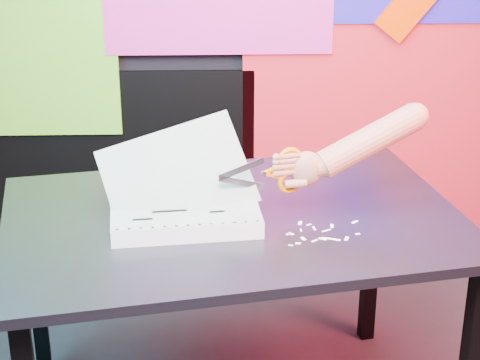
{
  "coord_description": "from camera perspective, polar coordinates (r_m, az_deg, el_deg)",
  "views": [
    {
      "loc": [
        -0.26,
        -1.87,
        1.74
      ],
      "look_at": [
        -0.2,
        0.25,
        0.87
      ],
      "focal_mm": 60.0,
      "sensor_mm": 36.0,
      "label": 1
    }
  ],
  "objects": [
    {
      "name": "room",
      "position": [
        1.92,
        6.27,
        10.51
      ],
      "size": [
        3.01,
        3.01,
        2.71
      ],
      "color": "#27272C",
      "rests_on": "ground"
    },
    {
      "name": "backdrop",
      "position": [
        3.44,
        3.75,
        9.11
      ],
      "size": [
        2.88,
        0.05,
        2.08
      ],
      "color": "red",
      "rests_on": "ground"
    },
    {
      "name": "work_table",
      "position": [
        2.39,
        -0.5,
        -4.23
      ],
      "size": [
        1.47,
        1.12,
        0.75
      ],
      "rotation": [
        0.0,
        0.0,
        0.19
      ],
      "color": "black",
      "rests_on": "ground"
    },
    {
      "name": "printout_stack",
      "position": [
        2.32,
        -4.01,
        -2.17
      ],
      "size": [
        0.49,
        0.35,
        0.31
      ],
      "rotation": [
        0.0,
        0.0,
        0.11
      ],
      "color": "white",
      "rests_on": "work_table"
    },
    {
      "name": "scissors",
      "position": [
        2.31,
        3.15,
        0.64
      ],
      "size": [
        0.25,
        0.07,
        0.14
      ],
      "rotation": [
        0.0,
        0.0,
        0.26
      ],
      "color": "#BDBDBD",
      "rests_on": "printout_stack"
    },
    {
      "name": "hand_forearm",
      "position": [
        2.37,
        8.45,
        2.49
      ],
      "size": [
        0.46,
        0.17,
        0.22
      ],
      "rotation": [
        0.0,
        0.0,
        0.26
      ],
      "color": "#A97059",
      "rests_on": "work_table"
    },
    {
      "name": "paper_clippings",
      "position": [
        2.26,
        5.71,
        -3.8
      ],
      "size": [
        0.22,
        0.16,
        0.0
      ],
      "color": "white",
      "rests_on": "work_table"
    }
  ]
}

